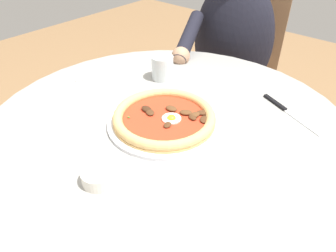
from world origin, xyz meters
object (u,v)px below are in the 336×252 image
(pizza_on_plate, at_px, (164,118))
(diner_person, at_px, (227,83))
(steak_knife, at_px, (282,108))
(dining_table, at_px, (168,162))
(cafe_chair_diner, at_px, (236,67))
(fork_utensil, at_px, (102,76))
(water_glass, at_px, (162,69))
(ramekin_capers, at_px, (99,175))

(pizza_on_plate, xyz_separation_m, diner_person, (-0.19, 0.67, -0.24))
(steak_knife, xyz_separation_m, diner_person, (-0.41, 0.39, -0.22))
(dining_table, distance_m, cafe_chair_diner, 0.85)
(fork_utensil, xyz_separation_m, cafe_chair_diner, (0.12, 0.75, -0.20))
(pizza_on_plate, bearing_deg, steak_knife, 52.83)
(dining_table, relative_size, steak_knife, 4.91)
(pizza_on_plate, bearing_deg, fork_utensil, 169.02)
(diner_person, bearing_deg, dining_table, -73.30)
(cafe_chair_diner, bearing_deg, pizza_on_plate, -73.97)
(dining_table, xyz_separation_m, diner_person, (-0.20, 0.67, -0.07))
(water_glass, bearing_deg, pizza_on_plate, -47.13)
(pizza_on_plate, bearing_deg, cafe_chair_diner, 106.03)
(dining_table, height_order, steak_knife, steak_knife)
(steak_knife, bearing_deg, water_glass, -167.43)
(pizza_on_plate, bearing_deg, dining_table, 40.19)
(ramekin_capers, bearing_deg, cafe_chair_diner, 104.18)
(pizza_on_plate, distance_m, fork_utensil, 0.36)
(dining_table, xyz_separation_m, steak_knife, (0.21, 0.28, 0.15))
(diner_person, bearing_deg, water_glass, -88.39)
(steak_knife, xyz_separation_m, fork_utensil, (-0.56, -0.21, -0.00))
(fork_utensil, distance_m, diner_person, 0.66)
(dining_table, distance_m, fork_utensil, 0.39)
(steak_knife, relative_size, fork_utensil, 1.20)
(pizza_on_plate, xyz_separation_m, steak_knife, (0.21, 0.28, -0.01))
(dining_table, bearing_deg, cafe_chair_diner, 106.57)
(pizza_on_plate, xyz_separation_m, water_glass, (-0.18, 0.19, 0.02))
(water_glass, distance_m, steak_knife, 0.40)
(pizza_on_plate, bearing_deg, water_glass, 132.87)
(cafe_chair_diner, bearing_deg, diner_person, -74.05)
(dining_table, xyz_separation_m, water_glass, (-0.19, 0.19, 0.18))
(dining_table, xyz_separation_m, fork_utensil, (-0.36, 0.06, 0.15))
(pizza_on_plate, height_order, water_glass, water_glass)
(dining_table, height_order, diner_person, diner_person)
(pizza_on_plate, height_order, fork_utensil, pizza_on_plate)
(steak_knife, distance_m, fork_utensil, 0.60)
(steak_knife, distance_m, ramekin_capers, 0.57)
(dining_table, height_order, pizza_on_plate, pizza_on_plate)
(dining_table, height_order, fork_utensil, fork_utensil)
(dining_table, bearing_deg, pizza_on_plate, -139.81)
(cafe_chair_diner, bearing_deg, dining_table, -73.43)
(fork_utensil, relative_size, cafe_chair_diner, 0.19)
(steak_knife, height_order, cafe_chair_diner, cafe_chair_diner)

